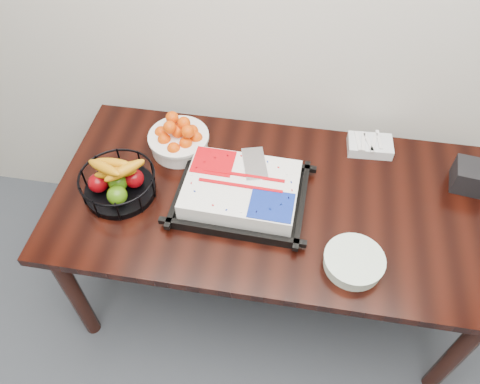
% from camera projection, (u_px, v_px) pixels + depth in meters
% --- Properties ---
extents(table, '(1.80, 0.90, 0.75)m').
position_uv_depth(table, '(272.00, 211.00, 1.99)').
color(table, black).
rests_on(table, ground).
extents(cake_tray, '(0.53, 0.42, 0.11)m').
position_uv_depth(cake_tray, '(241.00, 191.00, 1.88)').
color(cake_tray, black).
rests_on(cake_tray, table).
extents(tangerine_bowl, '(0.27, 0.27, 0.17)m').
position_uv_depth(tangerine_bowl, '(178.00, 137.00, 2.04)').
color(tangerine_bowl, white).
rests_on(tangerine_bowl, table).
extents(fruit_basket, '(0.31, 0.31, 0.16)m').
position_uv_depth(fruit_basket, '(118.00, 182.00, 1.89)').
color(fruit_basket, black).
rests_on(fruit_basket, table).
extents(plate_stack, '(0.22, 0.22, 0.05)m').
position_uv_depth(plate_stack, '(354.00, 262.00, 1.69)').
color(plate_stack, white).
rests_on(plate_stack, table).
extents(fork_bag, '(0.20, 0.14, 0.06)m').
position_uv_depth(fork_bag, '(370.00, 145.00, 2.08)').
color(fork_bag, silver).
rests_on(fork_bag, table).
extents(napkin_box, '(0.17, 0.15, 0.11)m').
position_uv_depth(napkin_box, '(472.00, 177.00, 1.92)').
color(napkin_box, black).
rests_on(napkin_box, table).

